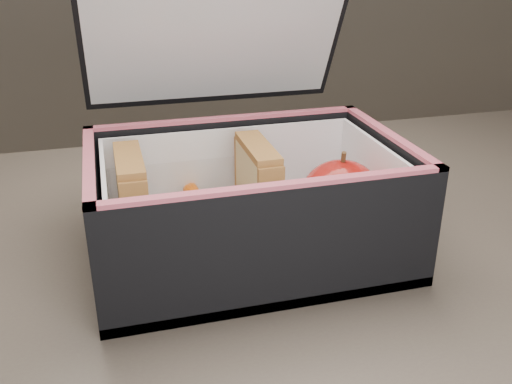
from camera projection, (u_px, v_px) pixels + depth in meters
kitchen_table at (277, 330)px, 0.61m from camera, size 1.20×0.80×0.75m
lunch_bag at (248, 194)px, 0.56m from camera, size 0.30×0.29×0.29m
plastic_tub at (198, 214)px, 0.56m from camera, size 0.17×0.12×0.07m
sandwich_left at (133, 205)px, 0.54m from camera, size 0.02×0.09×0.10m
sandwich_right at (258, 191)px, 0.57m from camera, size 0.02×0.09×0.10m
carrot_sticks at (202, 225)px, 0.57m from camera, size 0.05×0.16×0.03m
paper_napkin at (333, 230)px, 0.59m from camera, size 0.09×0.09×0.01m
red_apple at (341, 197)px, 0.57m from camera, size 0.10×0.10×0.09m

